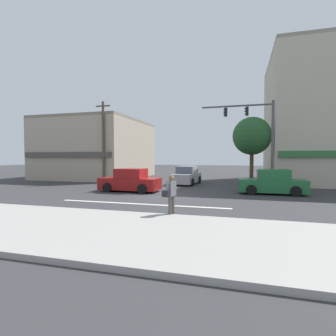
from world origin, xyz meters
TOP-DOWN VIEW (x-y plane):
  - ground_plane at (0.00, 0.00)m, footprint 120.00×120.00m
  - lane_marking_stripe at (0.00, -3.50)m, footprint 9.00×0.24m
  - sidewalk_curb at (0.00, -8.50)m, footprint 40.00×5.00m
  - building_left_block at (-11.32, 11.60)m, footprint 10.02×11.75m
  - building_right_corner at (12.80, 11.74)m, footprint 10.87×11.42m
  - street_tree at (5.69, 7.19)m, footprint 3.16×3.16m
  - utility_pole_near_left at (-7.28, 5.66)m, footprint 1.40×0.22m
  - traffic_light_mast at (5.91, 3.30)m, footprint 4.89×0.26m
  - sedan_crossing_center at (0.24, 6.80)m, footprint 2.11×4.22m
  - sedan_crossing_leftbound at (6.78, 2.17)m, footprint 4.10×1.88m
  - sedan_approaching_near at (-2.52, 0.85)m, footprint 4.14×1.95m
  - pedestrian_foreground_with_bag at (2.25, -5.99)m, footprint 0.48×0.66m

SIDE VIEW (x-z plane):
  - ground_plane at x=0.00m, z-range 0.00..0.00m
  - lane_marking_stripe at x=0.00m, z-range 0.00..0.01m
  - sidewalk_curb at x=0.00m, z-range 0.00..0.16m
  - sedan_crossing_center at x=0.24m, z-range -0.08..1.50m
  - sedan_crossing_leftbound at x=6.78m, z-range -0.08..1.50m
  - sedan_approaching_near at x=-2.52m, z-range -0.08..1.50m
  - pedestrian_foreground_with_bag at x=2.25m, z-range 0.12..1.79m
  - building_left_block at x=-11.32m, z-range 0.00..6.56m
  - utility_pole_near_left at x=-7.28m, z-range 0.15..7.55m
  - street_tree at x=5.69m, z-range 1.25..6.96m
  - traffic_light_mast at x=5.91m, z-range 1.08..7.28m
  - building_right_corner at x=12.80m, z-range 0.00..11.77m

